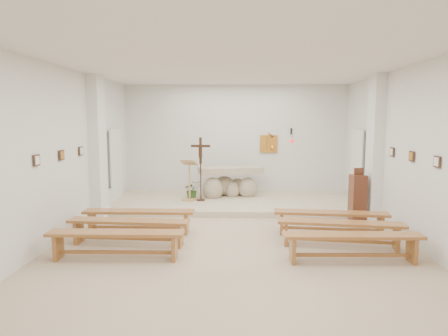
{
  "coord_description": "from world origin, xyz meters",
  "views": [
    {
      "loc": [
        0.08,
        -7.67,
        2.45
      ],
      "look_at": [
        -0.25,
        1.6,
        1.3
      ],
      "focal_mm": 32.0,
      "sensor_mm": 36.0,
      "label": 1
    }
  ],
  "objects_px": {
    "donation_pedestal": "(358,197)",
    "lectern": "(189,180)",
    "altar": "(230,184)",
    "bench_right_second": "(340,228)",
    "bench_right_front": "(331,218)",
    "crucifix_stand": "(201,164)",
    "bench_right_third": "(352,241)",
    "bench_left_third": "(116,239)",
    "bench_left_front": "(139,216)",
    "bench_left_second": "(129,226)"
  },
  "relations": [
    {
      "from": "bench_left_front",
      "to": "bench_left_second",
      "type": "bearing_deg",
      "value": -90.35
    },
    {
      "from": "altar",
      "to": "bench_right_second",
      "type": "height_order",
      "value": "altar"
    },
    {
      "from": "altar",
      "to": "bench_left_third",
      "type": "bearing_deg",
      "value": -122.84
    },
    {
      "from": "crucifix_stand",
      "to": "bench_right_second",
      "type": "relative_size",
      "value": 0.75
    },
    {
      "from": "bench_left_second",
      "to": "bench_left_third",
      "type": "relative_size",
      "value": 1.01
    },
    {
      "from": "bench_right_second",
      "to": "bench_right_front",
      "type": "bearing_deg",
      "value": 97.31
    },
    {
      "from": "bench_right_front",
      "to": "bench_right_second",
      "type": "distance_m",
      "value": 0.81
    },
    {
      "from": "bench_right_third",
      "to": "bench_right_front",
      "type": "bearing_deg",
      "value": 88.29
    },
    {
      "from": "crucifix_stand",
      "to": "bench_left_third",
      "type": "height_order",
      "value": "crucifix_stand"
    },
    {
      "from": "donation_pedestal",
      "to": "bench_right_front",
      "type": "xyz_separation_m",
      "value": [
        -0.93,
        -1.28,
        -0.19
      ]
    },
    {
      "from": "lectern",
      "to": "bench_right_second",
      "type": "bearing_deg",
      "value": -30.55
    },
    {
      "from": "altar",
      "to": "crucifix_stand",
      "type": "height_order",
      "value": "crucifix_stand"
    },
    {
      "from": "donation_pedestal",
      "to": "bench_right_front",
      "type": "bearing_deg",
      "value": -132.1
    },
    {
      "from": "bench_left_second",
      "to": "bench_right_third",
      "type": "height_order",
      "value": "same"
    },
    {
      "from": "bench_right_third",
      "to": "donation_pedestal",
      "type": "bearing_deg",
      "value": 70.47
    },
    {
      "from": "bench_right_front",
      "to": "bench_left_third",
      "type": "distance_m",
      "value": 4.39
    },
    {
      "from": "bench_right_third",
      "to": "lectern",
      "type": "bearing_deg",
      "value": 125.44
    },
    {
      "from": "bench_right_front",
      "to": "bench_right_second",
      "type": "xyz_separation_m",
      "value": [
        0.0,
        -0.81,
        0.0
      ]
    },
    {
      "from": "donation_pedestal",
      "to": "bench_right_second",
      "type": "bearing_deg",
      "value": -120.01
    },
    {
      "from": "bench_left_second",
      "to": "bench_right_third",
      "type": "relative_size",
      "value": 1.0
    },
    {
      "from": "crucifix_stand",
      "to": "bench_right_second",
      "type": "distance_m",
      "value": 4.71
    },
    {
      "from": "lectern",
      "to": "bench_left_second",
      "type": "height_order",
      "value": "lectern"
    },
    {
      "from": "bench_right_second",
      "to": "altar",
      "type": "bearing_deg",
      "value": 124.84
    },
    {
      "from": "donation_pedestal",
      "to": "bench_left_second",
      "type": "height_order",
      "value": "donation_pedestal"
    },
    {
      "from": "donation_pedestal",
      "to": "altar",
      "type": "bearing_deg",
      "value": 139.78
    },
    {
      "from": "altar",
      "to": "donation_pedestal",
      "type": "relative_size",
      "value": 1.55
    },
    {
      "from": "crucifix_stand",
      "to": "bench_right_second",
      "type": "height_order",
      "value": "crucifix_stand"
    },
    {
      "from": "altar",
      "to": "bench_right_third",
      "type": "bearing_deg",
      "value": -78.81
    },
    {
      "from": "altar",
      "to": "bench_right_front",
      "type": "bearing_deg",
      "value": -69.58
    },
    {
      "from": "lectern",
      "to": "bench_left_third",
      "type": "relative_size",
      "value": 0.5
    },
    {
      "from": "altar",
      "to": "lectern",
      "type": "height_order",
      "value": "lectern"
    },
    {
      "from": "donation_pedestal",
      "to": "bench_right_third",
      "type": "xyz_separation_m",
      "value": [
        -0.93,
        -2.9,
        -0.19
      ]
    },
    {
      "from": "lectern",
      "to": "crucifix_stand",
      "type": "relative_size",
      "value": 0.67
    },
    {
      "from": "bench_right_front",
      "to": "bench_left_second",
      "type": "relative_size",
      "value": 1.0
    },
    {
      "from": "bench_left_third",
      "to": "bench_right_third",
      "type": "distance_m",
      "value": 4.08
    },
    {
      "from": "bench_left_front",
      "to": "bench_left_second",
      "type": "distance_m",
      "value": 0.81
    },
    {
      "from": "bench_left_third",
      "to": "bench_left_front",
      "type": "bearing_deg",
      "value": 89.02
    },
    {
      "from": "donation_pedestal",
      "to": "bench_left_second",
      "type": "relative_size",
      "value": 0.54
    },
    {
      "from": "donation_pedestal",
      "to": "bench_left_front",
      "type": "height_order",
      "value": "donation_pedestal"
    },
    {
      "from": "bench_right_second",
      "to": "lectern",
      "type": "bearing_deg",
      "value": 140.23
    },
    {
      "from": "bench_right_third",
      "to": "bench_left_third",
      "type": "bearing_deg",
      "value": 178.29
    },
    {
      "from": "bench_right_front",
      "to": "bench_right_third",
      "type": "height_order",
      "value": "same"
    },
    {
      "from": "altar",
      "to": "bench_right_second",
      "type": "xyz_separation_m",
      "value": [
        2.2,
        -4.23,
        -0.14
      ]
    },
    {
      "from": "crucifix_stand",
      "to": "bench_right_front",
      "type": "xyz_separation_m",
      "value": [
        3.0,
        -2.73,
        -0.8
      ]
    },
    {
      "from": "crucifix_stand",
      "to": "bench_left_second",
      "type": "height_order",
      "value": "crucifix_stand"
    },
    {
      "from": "bench_right_front",
      "to": "bench_left_third",
      "type": "relative_size",
      "value": 1.01
    },
    {
      "from": "crucifix_stand",
      "to": "altar",
      "type": "bearing_deg",
      "value": 45.27
    },
    {
      "from": "donation_pedestal",
      "to": "lectern",
      "type": "bearing_deg",
      "value": 154.82
    },
    {
      "from": "donation_pedestal",
      "to": "bench_left_second",
      "type": "bearing_deg",
      "value": -163.32
    },
    {
      "from": "bench_left_front",
      "to": "bench_left_third",
      "type": "distance_m",
      "value": 1.63
    }
  ]
}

